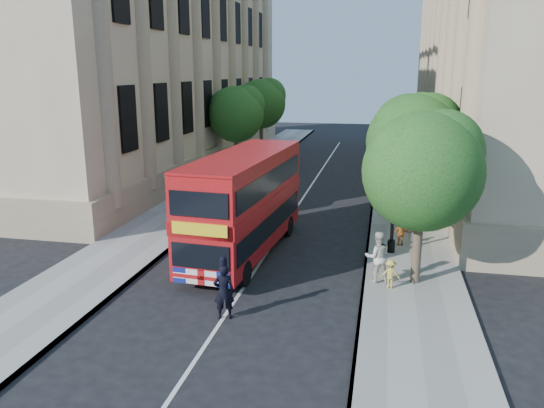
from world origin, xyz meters
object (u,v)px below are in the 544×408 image
Objects in this scene: box_van at (244,179)px; lamp_post at (394,195)px; police_constable at (224,292)px; double_decker_bus at (245,201)px; woman_pedestrian at (378,257)px.

lamp_post is at bearing -34.30° from box_van.
police_constable is (-4.97, -6.85, -1.65)m from lamp_post.
box_van is at bearing 109.80° from double_decker_bus.
woman_pedestrian is at bearing -47.74° from box_van.
double_decker_bus is 4.91× the size of woman_pedestrian.
box_van reaches higher than police_constable.
lamp_post is at bearing 15.87° from double_decker_bus.
woman_pedestrian is (7.40, -9.75, -0.50)m from box_van.
woman_pedestrian is (4.45, 3.60, 0.17)m from police_constable.
police_constable is at bearing -125.94° from lamp_post.
lamp_post reaches higher than woman_pedestrian.
box_van is 3.09× the size of woman_pedestrian.
police_constable is (2.94, -13.34, -0.66)m from box_van.
lamp_post is 0.92× the size of box_van.
lamp_post reaches higher than police_constable.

